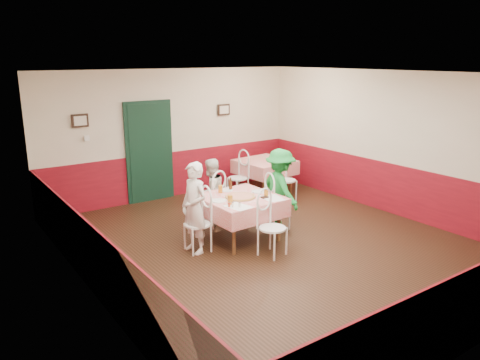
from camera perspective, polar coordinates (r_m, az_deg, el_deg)
floor at (r=7.94m, az=3.88°, el=-7.80°), size 7.00×7.00×0.00m
ceiling at (r=7.33m, az=4.27°, el=12.84°), size 7.00×7.00×0.00m
back_wall at (r=10.41m, az=-8.17°, el=5.59°), size 6.00×0.10×2.80m
left_wall at (r=6.14m, az=-18.30°, el=-1.55°), size 0.10×7.00×2.80m
right_wall at (r=9.65m, az=18.11°, el=4.27°), size 0.10×7.00×2.80m
wainscot_back at (r=10.58m, az=-7.95°, el=0.77°), size 6.00×0.03×1.00m
wainscot_front at (r=5.72m, az=27.03°, el=-13.43°), size 6.00×0.03×1.00m
wainscot_left at (r=6.44m, az=-17.52°, el=-9.23°), size 0.03×7.00×1.00m
wainscot_right at (r=9.83m, az=17.64°, el=-0.90°), size 0.03×7.00×1.00m
door at (r=10.18m, az=-10.98°, el=3.25°), size 0.96×0.06×2.10m
picture_left at (r=9.58m, az=-18.92°, el=6.86°), size 0.32×0.03×0.26m
picture_right at (r=10.95m, az=-2.00°, el=8.56°), size 0.32×0.03×0.26m
thermostat at (r=9.66m, az=-18.17°, el=4.87°), size 0.10×0.03×0.10m
main_table at (r=8.01m, az=-0.00°, el=-4.67°), size 1.26×1.26×0.77m
second_table at (r=10.74m, az=3.03°, el=0.42°), size 1.21×1.21×0.77m
chair_left at (r=7.54m, az=-5.21°, el=-5.41°), size 0.46×0.46×0.90m
chair_right at (r=8.49m, az=4.61°, el=-3.03°), size 0.49×0.49×0.90m
chair_far at (r=8.65m, az=-3.37°, el=-2.68°), size 0.52×0.52×0.90m
chair_near at (r=7.36m, az=3.98°, el=-5.89°), size 0.51×0.51×0.90m
chair_second_a at (r=10.29m, az=-0.26°, el=0.22°), size 0.45×0.45×0.90m
chair_second_b at (r=10.16m, az=5.64°, el=-0.04°), size 0.45×0.45×0.90m
pizza at (r=7.84m, az=0.04°, el=-2.03°), size 0.51×0.51×0.03m
plate_left at (r=7.65m, az=-2.56°, el=-2.54°), size 0.26×0.26×0.01m
plate_right at (r=8.16m, az=2.32°, el=-1.42°), size 0.26×0.26×0.01m
plate_far at (r=8.24m, az=-1.71°, el=-1.24°), size 0.26×0.26×0.01m
glass_a at (r=7.46m, az=-1.21°, el=-2.44°), size 0.08×0.08×0.15m
glass_b at (r=7.93m, az=3.21°, el=-1.46°), size 0.08×0.08×0.14m
glass_c at (r=8.10m, az=-2.40°, el=-1.10°), size 0.08×0.08×0.14m
beer_bottle at (r=8.25m, az=-1.16°, el=-0.53°), size 0.06×0.06×0.21m
shaker_a at (r=7.33m, az=-0.89°, el=-3.01°), size 0.04×0.04×0.09m
shaker_b at (r=7.32m, az=-0.05°, el=-3.02°), size 0.04×0.04×0.09m
shaker_c at (r=7.34m, az=-1.33°, el=-2.98°), size 0.04×0.04×0.09m
menu_left at (r=7.37m, az=-0.25°, el=-3.25°), size 0.36×0.45×0.00m
menu_right at (r=7.82m, az=3.98°, el=-2.21°), size 0.37×0.45×0.00m
wallet at (r=7.83m, az=3.01°, el=-2.10°), size 0.11×0.09×0.02m
diner_left at (r=7.42m, az=-5.59°, el=-3.41°), size 0.42×0.58×1.47m
diner_far at (r=8.64m, az=-3.57°, el=-1.48°), size 0.71×0.61×1.25m
diner_right at (r=8.44m, az=4.90°, el=-1.13°), size 0.64×1.00×1.47m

